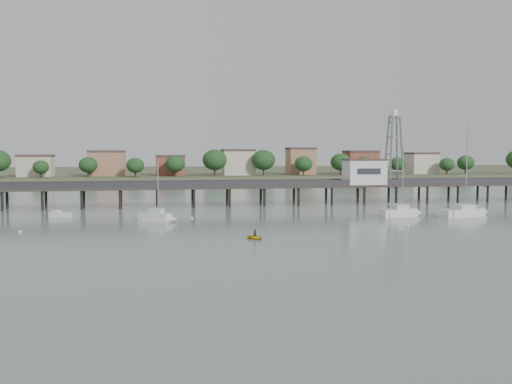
# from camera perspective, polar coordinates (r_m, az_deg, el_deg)

# --- Properties ---
(ground_plane) EXTENTS (500.00, 500.00, 0.00)m
(ground_plane) POSITION_cam_1_polar(r_m,az_deg,el_deg) (56.16, 9.47, -7.02)
(ground_plane) COLOR slate
(ground_plane) RESTS_ON ground
(pier) EXTENTS (150.00, 5.00, 5.50)m
(pier) POSITION_cam_1_polar(r_m,az_deg,el_deg) (113.53, -1.05, 0.53)
(pier) COLOR #2D2823
(pier) RESTS_ON ground
(pier_building) EXTENTS (8.40, 5.40, 5.30)m
(pier_building) POSITION_cam_1_polar(r_m,az_deg,el_deg) (120.18, 10.78, 2.02)
(pier_building) COLOR silver
(pier_building) RESTS_ON ground
(lattice_tower) EXTENTS (3.20, 3.20, 15.50)m
(lattice_tower) POSITION_cam_1_polar(r_m,az_deg,el_deg) (122.65, 13.64, 4.09)
(lattice_tower) COLOR slate
(lattice_tower) RESTS_ON ground
(sailboat_c) EXTENTS (7.72, 3.66, 12.36)m
(sailboat_c) POSITION_cam_1_polar(r_m,az_deg,el_deg) (98.03, 14.74, -2.00)
(sailboat_c) COLOR silver
(sailboat_c) RESTS_ON ground
(sailboat_d) EXTENTS (10.30, 5.72, 16.17)m
(sailboat_d) POSITION_cam_1_polar(r_m,az_deg,el_deg) (101.98, 20.69, -1.91)
(sailboat_d) COLOR silver
(sailboat_d) RESTS_ON ground
(sailboat_b) EXTENTS (5.94, 4.76, 10.10)m
(sailboat_b) POSITION_cam_1_polar(r_m,az_deg,el_deg) (88.88, -9.50, -2.52)
(sailboat_b) COLOR silver
(sailboat_b) RESTS_ON ground
(white_tender) EXTENTS (3.74, 2.72, 1.34)m
(white_tender) POSITION_cam_1_polar(r_m,az_deg,el_deg) (98.86, -19.01, -2.17)
(white_tender) COLOR silver
(white_tender) RESTS_ON ground
(yellow_dinghy) EXTENTS (2.25, 1.25, 3.03)m
(yellow_dinghy) POSITION_cam_1_polar(r_m,az_deg,el_deg) (70.40, -0.11, -4.72)
(yellow_dinghy) COLOR yellow
(yellow_dinghy) RESTS_ON ground
(dinghy_occupant) EXTENTS (0.65, 1.08, 0.24)m
(dinghy_occupant) POSITION_cam_1_polar(r_m,az_deg,el_deg) (70.40, -0.11, -4.72)
(dinghy_occupant) COLOR black
(dinghy_occupant) RESTS_ON ground
(mooring_buoys) EXTENTS (86.49, 21.98, 0.39)m
(mooring_buoys) POSITION_cam_1_polar(r_m,az_deg,el_deg) (88.67, 7.76, -2.90)
(mooring_buoys) COLOR #F0E9BA
(mooring_buoys) RESTS_ON ground
(far_shore) EXTENTS (500.00, 170.00, 10.40)m
(far_shore) POSITION_cam_1_polar(r_m,az_deg,el_deg) (292.07, -6.97, 2.07)
(far_shore) COLOR #475133
(far_shore) RESTS_ON ground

